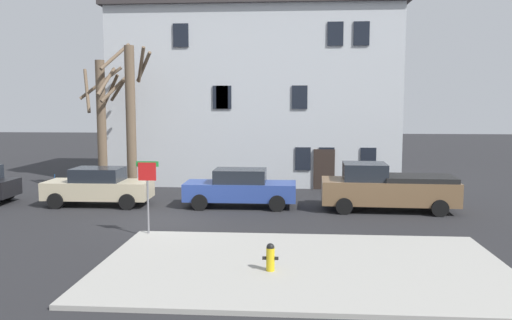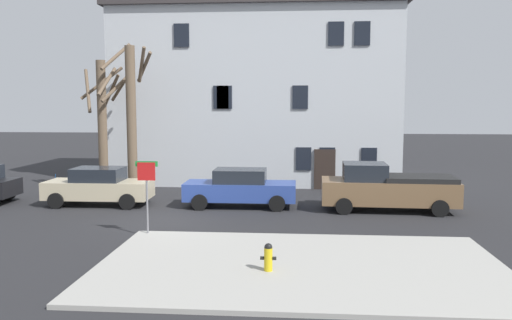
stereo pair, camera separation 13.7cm
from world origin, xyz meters
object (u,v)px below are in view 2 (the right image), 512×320
car_beige_sedan (99,186)px  pickup_truck_brown (387,188)px  building_main (257,81)px  fire_hydrant (268,257)px  car_blue_sedan (240,188)px  tree_bare_near (103,121)px  bicycle_leaning (59,188)px  tree_bare_mid (130,113)px  street_sign_pole (147,184)px

car_beige_sedan → pickup_truck_brown: 12.47m
building_main → fire_hydrant: 18.47m
building_main → car_blue_sedan: (-0.08, -8.70, -4.99)m
fire_hydrant → car_beige_sedan: bearing=132.2°
tree_bare_near → pickup_truck_brown: (13.50, -3.60, -2.62)m
building_main → car_blue_sedan: 10.03m
car_beige_sedan → bicycle_leaning: bearing=141.8°
tree_bare_mid → bicycle_leaning: 5.10m
fire_hydrant → bicycle_leaning: 15.60m
fire_hydrant → street_sign_pole: (-4.27, 3.64, 1.30)m
car_blue_sedan → building_main: bearing=89.5°
tree_bare_near → tree_bare_mid: (1.65, -0.70, 0.41)m
tree_bare_near → fire_hydrant: tree_bare_near is taller
tree_bare_mid → fire_hydrant: bearing=-57.4°
car_blue_sedan → tree_bare_mid: bearing=155.3°
tree_bare_mid → street_sign_pole: bearing=-68.6°
car_beige_sedan → street_sign_pole: (3.71, -5.17, 0.96)m
car_beige_sedan → car_blue_sedan: car_beige_sedan is taller
building_main → car_blue_sedan: bearing=-90.5°
tree_bare_near → street_sign_pole: size_ratio=2.59×
car_blue_sedan → bicycle_leaning: (-9.21, 2.21, -0.46)m
tree_bare_near → fire_hydrant: size_ratio=9.04×
tree_bare_mid → car_blue_sedan: bearing=-24.7°
building_main → tree_bare_mid: bearing=-133.2°
tree_bare_near → fire_hydrant: bearing=-53.5°
building_main → car_beige_sedan: bearing=-125.7°
tree_bare_mid → bicycle_leaning: size_ratio=4.51×
tree_bare_near → fire_hydrant: (9.02, -12.21, -3.08)m
tree_bare_mid → pickup_truck_brown: (11.85, -2.90, -3.03)m
tree_bare_mid → street_sign_pole: tree_bare_mid is taller
car_blue_sedan → fire_hydrant: bearing=-79.1°
fire_hydrant → street_sign_pole: bearing=139.6°
building_main → tree_bare_mid: 8.56m
tree_bare_mid → pickup_truck_brown: tree_bare_mid is taller
tree_bare_mid → street_sign_pole: size_ratio=2.93×
building_main → street_sign_pole: size_ratio=6.32×
car_blue_sedan → car_beige_sedan: bearing=-179.0°
fire_hydrant → street_sign_pole: size_ratio=0.29×
car_blue_sedan → street_sign_pole: (-2.55, -5.28, 0.97)m
car_beige_sedan → bicycle_leaning: car_beige_sedan is taller
building_main → fire_hydrant: size_ratio=22.08×
bicycle_leaning → pickup_truck_brown: bearing=-9.3°
building_main → street_sign_pole: building_main is taller
building_main → bicycle_leaning: (-9.29, -6.49, -5.45)m
bicycle_leaning → car_beige_sedan: bearing=-38.2°
fire_hydrant → bicycle_leaning: (-10.93, 11.13, -0.13)m
tree_bare_near → car_beige_sedan: size_ratio=1.44×
car_beige_sedan → fire_hydrant: car_beige_sedan is taller
tree_bare_mid → pickup_truck_brown: bearing=-13.8°
car_beige_sedan → bicycle_leaning: size_ratio=2.77×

